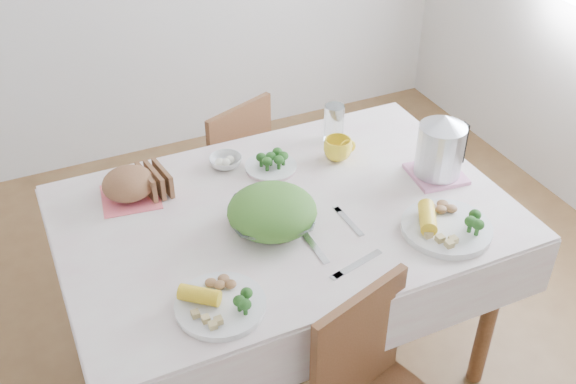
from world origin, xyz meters
name	(u,v)px	position (x,y,z in m)	size (l,w,h in m)	color
floor	(286,359)	(0.00, 0.00, 0.00)	(3.60, 3.60, 0.00)	brown
dining_table	(285,293)	(0.00, 0.00, 0.38)	(1.40, 0.90, 0.75)	brown
tablecloth	(285,212)	(0.00, 0.00, 0.76)	(1.50, 1.00, 0.01)	silver
chair_far	(217,161)	(0.03, 0.82, 0.47)	(0.37, 0.37, 0.81)	brown
salad_bowl	(272,219)	(-0.07, -0.06, 0.80)	(0.28, 0.28, 0.07)	white
dinner_plate_left	(220,306)	(-0.36, -0.34, 0.77)	(0.26, 0.26, 0.02)	white
dinner_plate_right	(446,229)	(0.43, -0.32, 0.77)	(0.30, 0.30, 0.02)	white
broccoli_plate	(271,167)	(0.06, 0.25, 0.77)	(0.19, 0.19, 0.02)	beige
napkin	(131,197)	(-0.46, 0.29, 0.76)	(0.20, 0.20, 0.00)	#FF656F
bread_loaf	(129,184)	(-0.46, 0.29, 0.82)	(0.18, 0.17, 0.11)	brown
fruit_bowl	(226,162)	(-0.09, 0.34, 0.78)	(0.12, 0.12, 0.04)	white
yellow_mug	(338,149)	(0.31, 0.21, 0.80)	(0.11, 0.11, 0.08)	yellow
glass_tumbler	(334,125)	(0.36, 0.34, 0.83)	(0.08, 0.08, 0.15)	white
pink_tray	(436,174)	(0.59, -0.04, 0.77)	(0.18, 0.18, 0.01)	pink
electric_kettle	(440,148)	(0.59, -0.04, 0.88)	(0.17, 0.17, 0.23)	#B2B5BA
fork_left	(313,245)	(0.00, -0.20, 0.76)	(0.02, 0.20, 0.00)	silver
fork_right	(349,221)	(0.17, -0.14, 0.76)	(0.02, 0.17, 0.00)	silver
knife	(358,264)	(0.09, -0.34, 0.76)	(0.02, 0.19, 0.00)	silver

